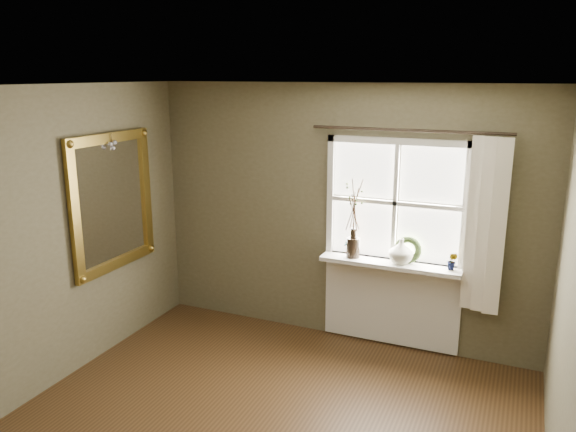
# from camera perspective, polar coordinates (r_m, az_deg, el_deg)

# --- Properties ---
(ceiling) EXTENTS (4.50, 4.50, 0.00)m
(ceiling) POSITION_cam_1_polar(r_m,az_deg,el_deg) (3.42, -6.21, 12.82)
(ceiling) COLOR silver
(ceiling) RESTS_ON ground
(wall_back) EXTENTS (4.00, 0.10, 2.60)m
(wall_back) POSITION_cam_1_polar(r_m,az_deg,el_deg) (5.71, 5.54, 0.21)
(wall_back) COLOR brown
(wall_back) RESTS_ON ground
(wall_left) EXTENTS (0.10, 4.50, 2.60)m
(wall_left) POSITION_cam_1_polar(r_m,az_deg,el_deg) (4.97, -26.90, -3.47)
(wall_left) COLOR brown
(wall_left) RESTS_ON ground
(window_frame) EXTENTS (1.36, 0.06, 1.24)m
(window_frame) POSITION_cam_1_polar(r_m,az_deg,el_deg) (5.46, 10.85, 1.31)
(window_frame) COLOR white
(window_frame) RESTS_ON wall_back
(window_sill) EXTENTS (1.36, 0.26, 0.04)m
(window_sill) POSITION_cam_1_polar(r_m,az_deg,el_deg) (5.52, 10.32, -4.80)
(window_sill) COLOR white
(window_sill) RESTS_ON wall_back
(window_apron) EXTENTS (1.36, 0.04, 0.88)m
(window_apron) POSITION_cam_1_polar(r_m,az_deg,el_deg) (5.77, 10.38, -8.60)
(window_apron) COLOR white
(window_apron) RESTS_ON ground
(dark_jug) EXTENTS (0.15, 0.15, 0.19)m
(dark_jug) POSITION_cam_1_polar(r_m,az_deg,el_deg) (5.57, 6.64, -3.21)
(dark_jug) COLOR black
(dark_jug) RESTS_ON window_sill
(cream_vase) EXTENTS (0.30, 0.30, 0.24)m
(cream_vase) POSITION_cam_1_polar(r_m,az_deg,el_deg) (5.45, 11.41, -3.51)
(cream_vase) COLOR beige
(cream_vase) RESTS_ON window_sill
(wreath) EXTENTS (0.28, 0.16, 0.27)m
(wreath) POSITION_cam_1_polar(r_m,az_deg,el_deg) (5.49, 12.05, -3.68)
(wreath) COLOR #2E3F1C
(wreath) RESTS_ON window_sill
(potted_plant_left) EXTENTS (0.10, 0.09, 0.16)m
(potted_plant_left) POSITION_cam_1_polar(r_m,az_deg,el_deg) (5.59, 6.11, -3.29)
(potted_plant_left) COLOR #2E3F1C
(potted_plant_left) RESTS_ON window_sill
(potted_plant_right) EXTENTS (0.11, 0.10, 0.17)m
(potted_plant_right) POSITION_cam_1_polar(r_m,az_deg,el_deg) (5.39, 16.36, -4.42)
(potted_plant_right) COLOR #2E3F1C
(potted_plant_right) RESTS_ON window_sill
(curtain) EXTENTS (0.36, 0.12, 1.59)m
(curtain) POSITION_cam_1_polar(r_m,az_deg,el_deg) (5.28, 19.46, -0.99)
(curtain) COLOR white
(curtain) RESTS_ON wall_back
(curtain_rod) EXTENTS (1.84, 0.03, 0.03)m
(curtain_rod) POSITION_cam_1_polar(r_m,az_deg,el_deg) (5.27, 12.13, 8.51)
(curtain_rod) COLOR black
(curtain_rod) RESTS_ON wall_back
(gilt_mirror) EXTENTS (0.10, 1.11, 1.33)m
(gilt_mirror) POSITION_cam_1_polar(r_m,az_deg,el_deg) (5.66, -17.39, 1.41)
(gilt_mirror) COLOR white
(gilt_mirror) RESTS_ON wall_left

